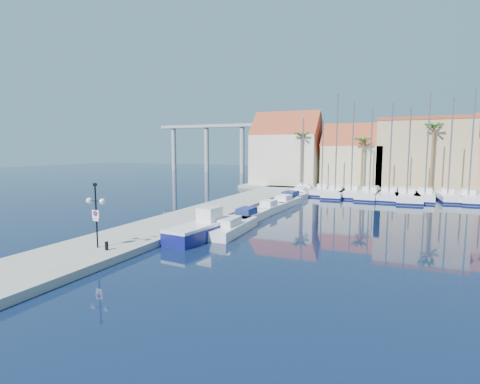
# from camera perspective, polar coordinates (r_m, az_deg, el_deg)

# --- Properties ---
(ground) EXTENTS (260.00, 260.00, 0.00)m
(ground) POSITION_cam_1_polar(r_m,az_deg,el_deg) (24.32, -1.55, -10.19)
(ground) COLOR black
(ground) RESTS_ON ground
(quay_west) EXTENTS (6.00, 77.00, 0.50)m
(quay_west) POSITION_cam_1_polar(r_m,az_deg,el_deg) (39.98, -5.11, -3.19)
(quay_west) COLOR gray
(quay_west) RESTS_ON ground
(shore_north) EXTENTS (54.00, 16.00, 0.50)m
(shore_north) POSITION_cam_1_polar(r_m,az_deg,el_deg) (69.45, 23.38, 0.45)
(shore_north) COLOR gray
(shore_north) RESTS_ON ground
(lamp_post) EXTENTS (1.47, 0.44, 4.32)m
(lamp_post) POSITION_cam_1_polar(r_m,az_deg,el_deg) (26.26, -21.12, -1.93)
(lamp_post) COLOR black
(lamp_post) RESTS_ON quay_west
(bollard) EXTENTS (0.23, 0.23, 0.56)m
(bollard) POSITION_cam_1_polar(r_m,az_deg,el_deg) (25.91, -19.66, -7.74)
(bollard) COLOR black
(bollard) RESTS_ON quay_west
(fishing_boat) EXTENTS (2.95, 6.86, 2.33)m
(fishing_boat) POSITION_cam_1_polar(r_m,az_deg,el_deg) (29.70, -5.90, -5.59)
(fishing_boat) COLOR navy
(fishing_boat) RESTS_ON ground
(motorboat_west_0) EXTENTS (2.65, 7.50, 1.40)m
(motorboat_west_0) POSITION_cam_1_polar(r_m,az_deg,el_deg) (31.62, -1.56, -5.30)
(motorboat_west_0) COLOR white
(motorboat_west_0) RESTS_ON ground
(motorboat_west_1) EXTENTS (2.18, 6.30, 1.40)m
(motorboat_west_1) POSITION_cam_1_polar(r_m,az_deg,el_deg) (36.54, 1.32, -3.68)
(motorboat_west_1) COLOR white
(motorboat_west_1) RESTS_ON ground
(motorboat_west_2) EXTENTS (2.31, 5.76, 1.40)m
(motorboat_west_2) POSITION_cam_1_polar(r_m,az_deg,el_deg) (41.79, 4.65, -2.40)
(motorboat_west_2) COLOR white
(motorboat_west_2) RESTS_ON ground
(motorboat_west_3) EXTENTS (2.61, 6.42, 1.40)m
(motorboat_west_3) POSITION_cam_1_polar(r_m,az_deg,el_deg) (46.63, 6.94, -1.49)
(motorboat_west_3) COLOR white
(motorboat_west_3) RESTS_ON ground
(motorboat_west_4) EXTENTS (2.85, 7.47, 1.40)m
(motorboat_west_4) POSITION_cam_1_polar(r_m,az_deg,el_deg) (51.03, 7.90, -0.81)
(motorboat_west_4) COLOR white
(motorboat_west_4) RESTS_ON ground
(motorboat_west_5) EXTENTS (2.21, 6.14, 1.40)m
(motorboat_west_5) POSITION_cam_1_polar(r_m,az_deg,el_deg) (56.51, 9.39, -0.12)
(motorboat_west_5) COLOR white
(motorboat_west_5) RESTS_ON ground
(motorboat_west_6) EXTENTS (2.59, 6.51, 1.40)m
(motorboat_west_6) POSITION_cam_1_polar(r_m,az_deg,el_deg) (60.23, 10.15, 0.27)
(motorboat_west_6) COLOR white
(motorboat_west_6) RESTS_ON ground
(sailboat_0) EXTENTS (3.31, 9.81, 11.69)m
(sailboat_0) POSITION_cam_1_polar(r_m,az_deg,el_deg) (59.54, 9.54, 0.28)
(sailboat_0) COLOR white
(sailboat_0) RESTS_ON ground
(sailboat_1) EXTENTS (2.61, 8.33, 11.24)m
(sailboat_1) POSITION_cam_1_polar(r_m,az_deg,el_deg) (59.49, 12.44, 0.23)
(sailboat_1) COLOR white
(sailboat_1) RESTS_ON ground
(sailboat_2) EXTENTS (2.98, 10.57, 14.91)m
(sailboat_2) POSITION_cam_1_polar(r_m,az_deg,el_deg) (57.77, 14.37, 0.00)
(sailboat_2) COLOR white
(sailboat_2) RESTS_ON ground
(sailboat_3) EXTENTS (2.88, 9.70, 13.74)m
(sailboat_3) POSITION_cam_1_polar(r_m,az_deg,el_deg) (58.49, 16.64, 0.01)
(sailboat_3) COLOR white
(sailboat_3) RESTS_ON ground
(sailboat_4) EXTENTS (3.42, 10.63, 12.61)m
(sailboat_4) POSITION_cam_1_polar(r_m,az_deg,el_deg) (57.11, 19.17, -0.26)
(sailboat_4) COLOR white
(sailboat_4) RESTS_ON ground
(sailboat_5) EXTENTS (3.50, 11.31, 13.29)m
(sailboat_5) POSITION_cam_1_polar(r_m,az_deg,el_deg) (57.54, 21.77, -0.32)
(sailboat_5) COLOR white
(sailboat_5) RESTS_ON ground
(sailboat_6) EXTENTS (3.87, 12.15, 12.60)m
(sailboat_6) POSITION_cam_1_polar(r_m,az_deg,el_deg) (56.69, 24.00, -0.53)
(sailboat_6) COLOR white
(sailboat_6) RESTS_ON ground
(sailboat_7) EXTENTS (3.23, 9.97, 14.51)m
(sailboat_7) POSITION_cam_1_polar(r_m,az_deg,el_deg) (57.94, 26.34, -0.45)
(sailboat_7) COLOR white
(sailboat_7) RESTS_ON ground
(sailboat_8) EXTENTS (2.93, 8.93, 13.74)m
(sailboat_8) POSITION_cam_1_polar(r_m,az_deg,el_deg) (58.56, 28.98, -0.51)
(sailboat_8) COLOR white
(sailboat_8) RESTS_ON ground
(sailboat_9) EXTENTS (2.48, 9.08, 14.63)m
(sailboat_9) POSITION_cam_1_polar(r_m,az_deg,el_deg) (58.60, 31.38, -0.64)
(sailboat_9) COLOR white
(sailboat_9) RESTS_ON ground
(building_0) EXTENTS (12.30, 9.00, 13.50)m
(building_0) POSITION_cam_1_polar(r_m,az_deg,el_deg) (70.94, 7.17, 6.13)
(building_0) COLOR beige
(building_0) RESTS_ON shore_north
(building_1) EXTENTS (10.30, 8.00, 11.00)m
(building_1) POSITION_cam_1_polar(r_m,az_deg,el_deg) (68.59, 16.86, 4.86)
(building_1) COLOR #BFB086
(building_1) RESTS_ON shore_north
(building_2) EXTENTS (14.20, 10.20, 11.50)m
(building_2) POSITION_cam_1_polar(r_m,az_deg,el_deg) (69.19, 26.10, 5.29)
(building_2) COLOR tan
(building_2) RESTS_ON shore_north
(palm_0) EXTENTS (2.60, 2.60, 10.15)m
(palm_0) POSITION_cam_1_polar(r_m,az_deg,el_deg) (65.10, 9.37, 8.31)
(palm_0) COLOR brown
(palm_0) RESTS_ON shore_north
(palm_1) EXTENTS (2.60, 2.60, 9.15)m
(palm_1) POSITION_cam_1_polar(r_m,az_deg,el_deg) (63.39, 18.23, 7.27)
(palm_1) COLOR brown
(palm_1) RESTS_ON shore_north
(palm_2) EXTENTS (2.60, 2.60, 11.15)m
(palm_2) POSITION_cam_1_polar(r_m,az_deg,el_deg) (63.33, 27.44, 8.57)
(palm_2) COLOR brown
(palm_2) RESTS_ON shore_north
(viaduct) EXTENTS (48.00, 2.20, 14.45)m
(viaduct) POSITION_cam_1_polar(r_m,az_deg,el_deg) (114.17, -2.04, 8.20)
(viaduct) COLOR #9E9E99
(viaduct) RESTS_ON ground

